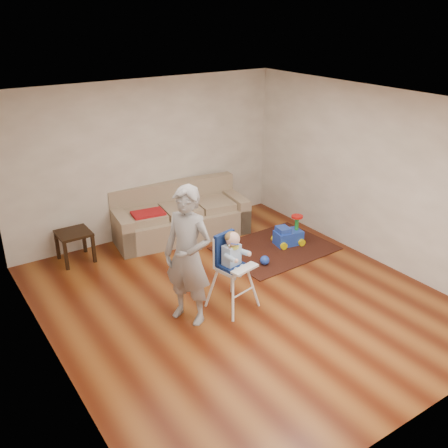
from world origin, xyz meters
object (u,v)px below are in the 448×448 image
side_table (75,246)px  ride_on_toy (289,230)px  toy_ball (265,260)px  high_chair (232,271)px  sofa (180,212)px  adult (188,256)px

side_table → ride_on_toy: bearing=-24.3°
toy_ball → high_chair: high_chair is taller
sofa → toy_ball: 1.83m
ride_on_toy → sofa: bearing=145.5°
side_table → toy_ball: bearing=-37.1°
high_chair → sofa: bearing=65.6°
ride_on_toy → toy_ball: ride_on_toy is taller
sofa → ride_on_toy: bearing=-37.0°
sofa → side_table: sofa is taller
side_table → ride_on_toy: 3.51m
sofa → high_chair: bearing=-94.7°
side_table → adult: (0.69, -2.41, 0.66)m
toy_ball → adult: size_ratio=0.08×
ride_on_toy → toy_ball: size_ratio=3.34×
sofa → ride_on_toy: sofa is taller
ride_on_toy → high_chair: high_chair is taller
adult → toy_ball: bearing=82.2°
sofa → high_chair: 2.44m
side_table → toy_ball: 3.02m
high_chair → adult: adult is taller
side_table → high_chair: bearing=-62.0°
sofa → adult: (-1.16, -2.31, 0.46)m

